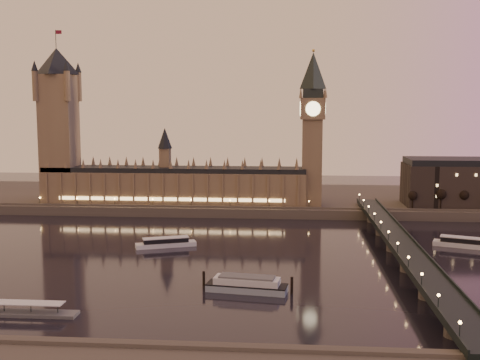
{
  "coord_description": "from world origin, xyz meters",
  "views": [
    {
      "loc": [
        38.54,
        -283.56,
        73.05
      ],
      "look_at": [
        12.54,
        35.0,
        33.42
      ],
      "focal_mm": 45.0,
      "sensor_mm": 36.0,
      "label": 1
    }
  ],
  "objects_px": {
    "cruise_boat_b": "(462,243)",
    "moored_barge": "(247,284)",
    "cruise_boat_a": "(166,243)",
    "pontoon_pier": "(20,312)"
  },
  "relations": [
    {
      "from": "cruise_boat_b",
      "to": "pontoon_pier",
      "type": "height_order",
      "value": "pontoon_pier"
    },
    {
      "from": "cruise_boat_a",
      "to": "pontoon_pier",
      "type": "relative_size",
      "value": 0.77
    },
    {
      "from": "cruise_boat_a",
      "to": "pontoon_pier",
      "type": "bearing_deg",
      "value": -126.62
    },
    {
      "from": "moored_barge",
      "to": "pontoon_pier",
      "type": "distance_m",
      "value": 84.52
    },
    {
      "from": "cruise_boat_a",
      "to": "cruise_boat_b",
      "type": "bearing_deg",
      "value": -16.07
    },
    {
      "from": "cruise_boat_a",
      "to": "pontoon_pier",
      "type": "distance_m",
      "value": 109.59
    },
    {
      "from": "cruise_boat_b",
      "to": "moored_barge",
      "type": "xyz_separation_m",
      "value": [
        -106.37,
        -84.19,
        0.51
      ]
    },
    {
      "from": "moored_barge",
      "to": "pontoon_pier",
      "type": "height_order",
      "value": "pontoon_pier"
    },
    {
      "from": "cruise_boat_a",
      "to": "moored_barge",
      "type": "height_order",
      "value": "moored_barge"
    },
    {
      "from": "pontoon_pier",
      "to": "cruise_boat_b",
      "type": "bearing_deg",
      "value": 32.49
    }
  ]
}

